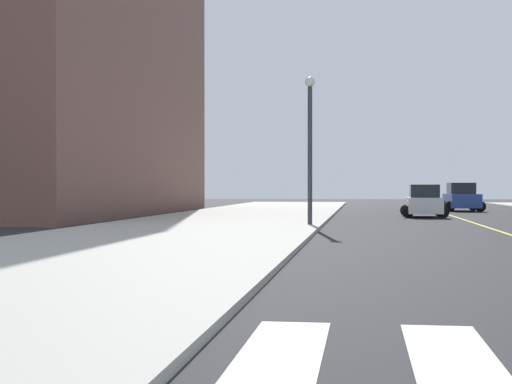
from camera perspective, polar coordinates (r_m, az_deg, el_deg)
sidewalk_kerb_west at (r=25.11m, az=-7.82°, el=-3.53°), size 10.00×120.00×0.15m
lane_divider_paint at (r=44.49m, az=14.86°, el=-1.92°), size 0.16×80.00×0.01m
low_rise_brick_west at (r=54.11m, az=-15.93°, el=13.16°), size 16.00×32.00×27.53m
car_blue_nearest at (r=58.94m, az=14.86°, el=-0.42°), size 3.04×4.75×2.09m
car_white_third at (r=46.59m, az=12.24°, el=-0.72°), size 2.71×4.31×1.92m
street_lamp at (r=33.90m, az=3.98°, el=4.14°), size 0.44×0.44×6.43m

